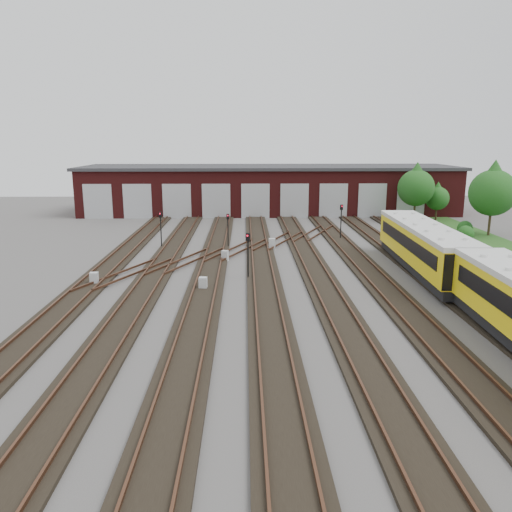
{
  "coord_description": "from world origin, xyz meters",
  "views": [
    {
      "loc": [
        -3.31,
        -29.58,
        9.74
      ],
      "look_at": [
        -2.58,
        3.76,
        2.0
      ],
      "focal_mm": 35.0,
      "sensor_mm": 36.0,
      "label": 1
    }
  ],
  "objects": [
    {
      "name": "ground",
      "position": [
        0.0,
        0.0,
        0.0
      ],
      "size": [
        120.0,
        120.0,
        0.0
      ],
      "primitive_type": "plane",
      "color": "#4C4846",
      "rests_on": "ground"
    },
    {
      "name": "track_network",
      "position": [
        -0.17,
        0.59,
        0.11
      ],
      "size": [
        30.4,
        70.0,
        0.33
      ],
      "color": "black",
      "rests_on": "ground"
    },
    {
      "name": "maintenance_shed",
      "position": [
        -0.01,
        39.97,
        3.2
      ],
      "size": [
        51.0,
        12.5,
        6.35
      ],
      "color": "#4B1213",
      "rests_on": "ground"
    },
    {
      "name": "signal_mast_0",
      "position": [
        -11.1,
        15.91,
        2.14
      ],
      "size": [
        0.27,
        0.26,
        3.37
      ],
      "rotation": [
        0.0,
        0.0,
        -0.14
      ],
      "color": "black",
      "rests_on": "ground"
    },
    {
      "name": "signal_mast_1",
      "position": [
        -3.12,
        5.04,
        2.16
      ],
      "size": [
        0.32,
        0.31,
        3.36
      ],
      "rotation": [
        0.0,
        0.0,
        -0.43
      ],
      "color": "black",
      "rests_on": "ground"
    },
    {
      "name": "signal_mast_2",
      "position": [
        -4.91,
        15.77,
        2.03
      ],
      "size": [
        0.25,
        0.24,
        3.19
      ],
      "rotation": [
        0.0,
        0.0,
        -0.09
      ],
      "color": "black",
      "rests_on": "ground"
    },
    {
      "name": "signal_mast_3",
      "position": [
        6.27,
        19.5,
        2.25
      ],
      "size": [
        0.29,
        0.28,
        3.54
      ],
      "rotation": [
        0.0,
        0.0,
        0.31
      ],
      "color": "black",
      "rests_on": "ground"
    },
    {
      "name": "relay_cabinet_0",
      "position": [
        -13.74,
        3.71,
        0.45
      ],
      "size": [
        0.58,
        0.5,
        0.9
      ],
      "primitive_type": "cube",
      "rotation": [
        0.0,
        0.0,
        0.09
      ],
      "color": "#B5B9BB",
      "rests_on": "ground"
    },
    {
      "name": "relay_cabinet_1",
      "position": [
        -5.0,
        10.66,
        0.43
      ],
      "size": [
        0.64,
        0.6,
        0.87
      ],
      "primitive_type": "cube",
      "rotation": [
        0.0,
        0.0,
        -0.38
      ],
      "color": "#B5B9BB",
      "rests_on": "ground"
    },
    {
      "name": "relay_cabinet_2",
      "position": [
        -6.14,
        2.38,
        0.44
      ],
      "size": [
        0.57,
        0.49,
        0.88
      ],
      "primitive_type": "cube",
      "rotation": [
        0.0,
        0.0,
        -0.09
      ],
      "color": "#B5B9BB",
      "rests_on": "ground"
    },
    {
      "name": "relay_cabinet_3",
      "position": [
        -0.87,
        15.11,
        0.5
      ],
      "size": [
        0.61,
        0.52,
        1.0
      ],
      "primitive_type": "cube",
      "rotation": [
        0.0,
        0.0,
        -0.03
      ],
      "color": "#B5B9BB",
      "rests_on": "ground"
    },
    {
      "name": "relay_cabinet_4",
      "position": [
        11.68,
        19.78,
        0.56
      ],
      "size": [
        0.84,
        0.78,
        1.13
      ],
      "primitive_type": "cube",
      "rotation": [
        0.0,
        0.0,
        -0.4
      ],
      "color": "#B5B9BB",
      "rests_on": "ground"
    },
    {
      "name": "tree_0",
      "position": [
        17.42,
        30.66,
        4.67
      ],
      "size": [
        4.38,
        4.38,
        7.27
      ],
      "color": "#342817",
      "rests_on": "ground"
    },
    {
      "name": "tree_1",
      "position": [
        20.57,
        31.82,
        3.08
      ],
      "size": [
        2.9,
        2.9,
        4.8
      ],
      "color": "#342817",
      "rests_on": "ground"
    },
    {
      "name": "tree_2",
      "position": [
        22.21,
        21.33,
        5.07
      ],
      "size": [
        4.76,
        4.76,
        7.89
      ],
      "color": "#342817",
      "rests_on": "ground"
    },
    {
      "name": "bush_1",
      "position": [
        18.89,
        19.33,
        0.83
      ],
      "size": [
        1.67,
        1.67,
        1.67
      ],
      "primitive_type": "sphere",
      "color": "#1A4614",
      "rests_on": "ground"
    },
    {
      "name": "bush_2",
      "position": [
        20.28,
        22.67,
        0.81
      ],
      "size": [
        1.61,
        1.61,
        1.61
      ],
      "primitive_type": "sphere",
      "color": "#1A4614",
      "rests_on": "ground"
    }
  ]
}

